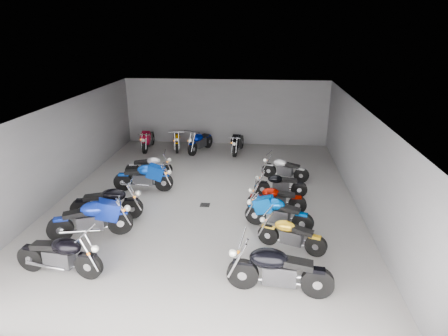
{
  "coord_description": "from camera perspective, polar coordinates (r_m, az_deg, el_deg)",
  "views": [
    {
      "loc": [
        1.82,
        -12.47,
        5.61
      ],
      "look_at": [
        0.54,
        0.43,
        1.0
      ],
      "focal_mm": 32.0,
      "sensor_mm": 36.0,
      "label": 1
    }
  ],
  "objects": [
    {
      "name": "motorcycle_right_a",
      "position": [
        9.1,
        7.77,
        -14.27
      ],
      "size": [
        2.37,
        0.53,
        1.04
      ],
      "rotation": [
        0.0,
        0.0,
        1.47
      ],
      "color": "black",
      "rests_on": "ground"
    },
    {
      "name": "motorcycle_back_a",
      "position": [
        19.53,
        -10.81,
        4.03
      ],
      "size": [
        0.42,
        2.05,
        0.9
      ],
      "rotation": [
        0.0,
        0.0,
        3.19
      ],
      "color": "black",
      "rests_on": "ground"
    },
    {
      "name": "motorcycle_left_b",
      "position": [
        11.76,
        -18.43,
        -6.96
      ],
      "size": [
        2.23,
        0.94,
        1.02
      ],
      "rotation": [
        0.0,
        0.0,
        -1.22
      ],
      "color": "black",
      "rests_on": "ground"
    },
    {
      "name": "motorcycle_right_d",
      "position": [
        12.76,
        7.42,
        -4.43
      ],
      "size": [
        1.89,
        0.37,
        0.83
      ],
      "rotation": [
        0.0,
        0.0,
        1.56
      ],
      "color": "black",
      "rests_on": "ground"
    },
    {
      "name": "motorcycle_back_d",
      "position": [
        18.68,
        2.0,
        3.6
      ],
      "size": [
        0.48,
        1.97,
        0.87
      ],
      "rotation": [
        0.0,
        0.0,
        2.99
      ],
      "color": "black",
      "rests_on": "ground"
    },
    {
      "name": "wall_left",
      "position": [
        14.76,
        -22.15,
        2.34
      ],
      "size": [
        0.1,
        14.0,
        3.2
      ],
      "primitive_type": "cube",
      "color": "slate",
      "rests_on": "ground"
    },
    {
      "name": "motorcycle_back_c",
      "position": [
        18.83,
        -3.43,
        3.81
      ],
      "size": [
        0.89,
        2.01,
        0.92
      ],
      "rotation": [
        0.0,
        0.0,
        2.77
      ],
      "color": "black",
      "rests_on": "ground"
    },
    {
      "name": "ceiling",
      "position": [
        12.82,
        -2.64,
        8.82
      ],
      "size": [
        10.0,
        14.0,
        0.04
      ],
      "primitive_type": "cube",
      "color": "black",
      "rests_on": "wall_back"
    },
    {
      "name": "motorcycle_right_c",
      "position": [
        11.76,
        7.69,
        -6.4
      ],
      "size": [
        2.0,
        0.74,
        0.9
      ],
      "rotation": [
        0.0,
        0.0,
        1.27
      ],
      "color": "black",
      "rests_on": "ground"
    },
    {
      "name": "motorcycle_left_f",
      "position": [
        15.9,
        -10.62,
        0.27
      ],
      "size": [
        1.85,
        0.47,
        0.81
      ],
      "rotation": [
        0.0,
        0.0,
        -1.41
      ],
      "color": "black",
      "rests_on": "ground"
    },
    {
      "name": "motorcycle_right_e",
      "position": [
        13.94,
        8.0,
        -2.38
      ],
      "size": [
        1.84,
        0.37,
        0.81
      ],
      "rotation": [
        0.0,
        0.0,
        1.6
      ],
      "color": "black",
      "rests_on": "ground"
    },
    {
      "name": "motorcycle_right_f",
      "position": [
        15.5,
        8.63,
        -0.11
      ],
      "size": [
        1.8,
        0.71,
        0.82
      ],
      "rotation": [
        0.0,
        0.0,
        1.24
      ],
      "color": "black",
      "rests_on": "ground"
    },
    {
      "name": "motorcycle_left_c",
      "position": [
        12.72,
        -16.32,
        -4.8
      ],
      "size": [
        2.2,
        0.56,
        0.97
      ],
      "rotation": [
        0.0,
        0.0,
        -1.41
      ],
      "color": "black",
      "rests_on": "ground"
    },
    {
      "name": "ground",
      "position": [
        13.79,
        -2.44,
        -4.45
      ],
      "size": [
        14.0,
        14.0,
        0.0
      ],
      "primitive_type": "plane",
      "color": "gray",
      "rests_on": "ground"
    },
    {
      "name": "wall_back",
      "position": [
        19.96,
        0.29,
        7.98
      ],
      "size": [
        10.0,
        0.1,
        3.2
      ],
      "primitive_type": "cube",
      "color": "slate",
      "rests_on": "ground"
    },
    {
      "name": "motorcycle_right_b",
      "position": [
        10.77,
        9.52,
        -9.35
      ],
      "size": [
        1.8,
        0.78,
        0.83
      ],
      "rotation": [
        0.0,
        0.0,
        1.21
      ],
      "color": "black",
      "rests_on": "ground"
    },
    {
      "name": "motorcycle_left_e",
      "position": [
        14.55,
        -11.37,
        -1.32
      ],
      "size": [
        2.15,
        0.45,
        0.95
      ],
      "rotation": [
        0.0,
        0.0,
        -1.51
      ],
      "color": "black",
      "rests_on": "ground"
    },
    {
      "name": "drain_grate",
      "position": [
        13.34,
        -2.74,
        -5.29
      ],
      "size": [
        0.32,
        0.32,
        0.01
      ],
      "primitive_type": "cube",
      "color": "black",
      "rests_on": "ground"
    },
    {
      "name": "wall_right",
      "position": [
        13.48,
        19.02,
        1.17
      ],
      "size": [
        0.1,
        14.0,
        3.2
      ],
      "primitive_type": "cube",
      "color": "slate",
      "rests_on": "ground"
    },
    {
      "name": "motorcycle_back_b",
      "position": [
        19.31,
        -6.68,
        3.94
      ],
      "size": [
        0.5,
        1.87,
        0.83
      ],
      "rotation": [
        0.0,
        0.0,
        3.32
      ],
      "color": "black",
      "rests_on": "ground"
    },
    {
      "name": "motorcycle_left_a",
      "position": [
        10.37,
        -22.42,
        -11.41
      ],
      "size": [
        2.2,
        0.5,
        0.97
      ],
      "rotation": [
        0.0,
        0.0,
        -1.69
      ],
      "color": "black",
      "rests_on": "ground"
    }
  ]
}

